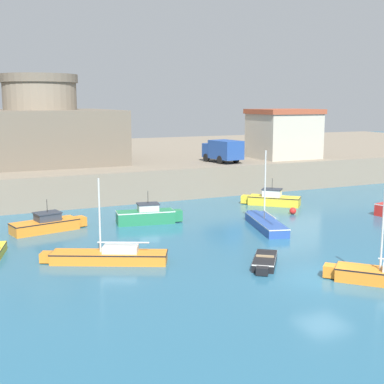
{
  "coord_description": "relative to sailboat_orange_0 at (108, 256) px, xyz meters",
  "views": [
    {
      "loc": [
        -16.9,
        -20.57,
        8.82
      ],
      "look_at": [
        -0.05,
        15.69,
        2.0
      ],
      "focal_mm": 50.0,
      "sensor_mm": 36.0,
      "label": 1
    }
  ],
  "objects": [
    {
      "name": "fortress",
      "position": [
        1.11,
        26.97,
        5.52
      ],
      "size": [
        14.06,
        14.06,
        8.58
      ],
      "color": "#685E4F",
      "rests_on": "quay_seawall"
    },
    {
      "name": "sailboat_blue_4",
      "position": [
        12.35,
        3.31,
        -0.03
      ],
      "size": [
        3.0,
        6.65,
        5.45
      ],
      "color": "#284C9E",
      "rests_on": "ground"
    },
    {
      "name": "ground_plane",
      "position": [
        9.11,
        -7.18,
        -0.39
      ],
      "size": [
        200.0,
        200.0,
        0.0
      ],
      "primitive_type": "plane",
      "color": "#28607F"
    },
    {
      "name": "motorboat_yellow_1",
      "position": [
        17.46,
        10.21,
        0.13
      ],
      "size": [
        4.47,
        4.37,
        2.31
      ],
      "color": "yellow",
      "rests_on": "ground"
    },
    {
      "name": "sailboat_orange_0",
      "position": [
        0.0,
        0.0,
        0.0
      ],
      "size": [
        6.75,
        4.12,
        4.72
      ],
      "color": "orange",
      "rests_on": "ground"
    },
    {
      "name": "harbor_shed_near_wharf",
      "position": [
        25.11,
        19.87,
        5.03
      ],
      "size": [
        6.64,
        5.8,
        5.17
      ],
      "color": "#BCB29E",
      "rests_on": "quay_seawall"
    },
    {
      "name": "mooring_buoy",
      "position": [
        16.83,
        6.33,
        -0.12
      ],
      "size": [
        0.54,
        0.54,
        0.54
      ],
      "primitive_type": "sphere",
      "color": "red",
      "rests_on": "ground"
    },
    {
      "name": "motorboat_green_5",
      "position": [
        5.33,
        8.19,
        0.19
      ],
      "size": [
        4.93,
        2.15,
        2.39
      ],
      "color": "#237A4C",
      "rests_on": "ground"
    },
    {
      "name": "quay_seawall",
      "position": [
        9.11,
        35.49,
        1.01
      ],
      "size": [
        120.0,
        40.0,
        2.81
      ],
      "primitive_type": "cube",
      "color": "gray",
      "rests_on": "ground"
    },
    {
      "name": "motorboat_orange_9",
      "position": [
        -1.75,
        8.82,
        0.11
      ],
      "size": [
        5.36,
        2.55,
        2.22
      ],
      "color": "orange",
      "rests_on": "ground"
    },
    {
      "name": "dinghy_black_6",
      "position": [
        7.58,
        -4.08,
        -0.14
      ],
      "size": [
        2.86,
        3.37,
        0.53
      ],
      "color": "black",
      "rests_on": "ground"
    },
    {
      "name": "truck_on_quay",
      "position": [
        17.17,
        18.74,
        3.64
      ],
      "size": [
        2.69,
        4.55,
        2.2
      ],
      "color": "#234793",
      "rests_on": "quay_seawall"
    }
  ]
}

